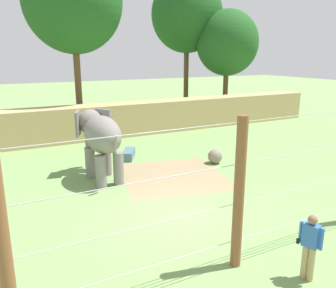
% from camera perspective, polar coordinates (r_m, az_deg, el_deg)
% --- Properties ---
extents(ground_plane, '(120.00, 120.00, 0.00)m').
position_cam_1_polar(ground_plane, '(11.98, 1.87, -11.36)').
color(ground_plane, '#759956').
extents(dirt_patch, '(5.25, 5.42, 0.01)m').
position_cam_1_polar(dirt_patch, '(15.39, 0.77, -5.30)').
color(dirt_patch, '#937F5B').
rests_on(dirt_patch, ground).
extents(embankment_wall, '(36.00, 1.80, 2.12)m').
position_cam_1_polar(embankment_wall, '(22.40, -13.50, 3.44)').
color(embankment_wall, tan).
rests_on(embankment_wall, ground).
extents(elephant, '(1.63, 3.87, 2.86)m').
position_cam_1_polar(elephant, '(14.80, -11.12, 1.27)').
color(elephant, gray).
rests_on(elephant, ground).
extents(enrichment_ball, '(0.71, 0.71, 0.71)m').
position_cam_1_polar(enrichment_ball, '(17.21, 7.76, -2.02)').
color(enrichment_ball, gray).
rests_on(enrichment_ball, ground).
extents(cable_fence, '(11.81, 0.27, 3.89)m').
position_cam_1_polar(cable_fence, '(8.73, 12.29, -7.91)').
color(cable_fence, brown).
rests_on(cable_fence, ground).
extents(zookeeper, '(0.34, 0.57, 1.67)m').
position_cam_1_polar(zookeeper, '(9.05, 22.39, -15.08)').
color(zookeeper, tan).
rests_on(zookeeper, ground).
extents(feed_trough, '(1.13, 1.46, 0.44)m').
position_cam_1_polar(feed_trough, '(18.01, -6.50, -1.68)').
color(feed_trough, slate).
rests_on(feed_trough, ground).
extents(tree_far_left, '(6.39, 6.39, 11.94)m').
position_cam_1_polar(tree_far_left, '(24.83, -15.44, 21.80)').
color(tree_far_left, brown).
rests_on(tree_far_left, ground).
extents(tree_left_of_centre, '(6.26, 6.26, 11.89)m').
position_cam_1_polar(tree_left_of_centre, '(32.43, 3.13, 20.51)').
color(tree_left_of_centre, brown).
rests_on(tree_left_of_centre, ground).
extents(tree_behind_wall, '(5.27, 5.27, 8.95)m').
position_cam_1_polar(tree_behind_wall, '(31.16, 9.76, 16.10)').
color(tree_behind_wall, brown).
rests_on(tree_behind_wall, ground).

